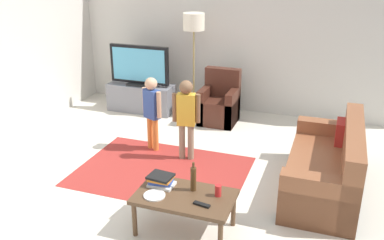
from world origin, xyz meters
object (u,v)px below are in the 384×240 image
at_px(child_near_tv, 152,107).
at_px(tv_remote, 202,204).
at_px(coffee_table, 185,199).
at_px(book_stack, 161,180).
at_px(tv_stand, 141,98).
at_px(tv, 139,66).
at_px(soda_can, 218,191).
at_px(plate, 154,195).
at_px(couch, 330,170).
at_px(bottle, 193,179).
at_px(floor_lamp, 194,27).
at_px(child_center, 186,113).
at_px(armchair, 220,105).

xyz_separation_m(child_near_tv, tv_remote, (1.35, -1.81, -0.23)).
relative_size(coffee_table, tv_remote, 5.88).
bearing_deg(book_stack, tv_stand, 119.46).
xyz_separation_m(tv, child_near_tv, (0.88, -1.41, -0.19)).
height_order(child_near_tv, soda_can, child_near_tv).
bearing_deg(tv_stand, soda_can, -52.40).
bearing_deg(tv_stand, plate, -61.96).
xyz_separation_m(couch, plate, (-1.64, -1.43, 0.14)).
height_order(tv_stand, child_near_tv, child_near_tv).
bearing_deg(tv, tv_remote, -55.34).
bearing_deg(bottle, book_stack, -177.51).
relative_size(coffee_table, soda_can, 8.33).
height_order(floor_lamp, child_center, floor_lamp).
bearing_deg(tv, bottle, -55.39).
relative_size(couch, child_near_tv, 1.65).
distance_m(floor_lamp, plate, 3.65).
height_order(book_stack, tv_remote, book_stack).
height_order(tv_stand, book_stack, book_stack).
bearing_deg(couch, armchair, 136.56).
xyz_separation_m(child_near_tv, child_center, (0.57, -0.13, 0.03)).
bearing_deg(tv_remote, tv, 134.68).
bearing_deg(tv, soda_can, -52.21).
distance_m(tv_stand, couch, 3.82).
bearing_deg(coffee_table, bottle, 67.38).
distance_m(soda_can, plate, 0.64).
bearing_deg(book_stack, armchair, 94.05).
distance_m(tv, plate, 3.68).
bearing_deg(plate, coffee_table, 23.22).
bearing_deg(floor_lamp, child_near_tv, -92.84).
xyz_separation_m(armchair, child_near_tv, (-0.61, -1.39, 0.36)).
bearing_deg(book_stack, soda_can, -0.43).
height_order(tv, child_center, tv).
relative_size(tv_stand, tv, 1.09).
relative_size(couch, coffee_table, 1.80).
bearing_deg(floor_lamp, tv_stand, -170.98).
height_order(tv_stand, tv_remote, tv_stand).
bearing_deg(coffee_table, child_center, 109.63).
height_order(child_near_tv, book_stack, child_near_tv).
distance_m(floor_lamp, child_near_tv, 1.82).
distance_m(couch, bottle, 1.79).
bearing_deg(child_near_tv, couch, -8.77).
distance_m(bottle, tv_remote, 0.32).
bearing_deg(soda_can, tv, 127.79).
relative_size(tv_stand, tv_remote, 7.06).
distance_m(coffee_table, book_stack, 0.34).
height_order(tv_stand, plate, tv_stand).
xyz_separation_m(tv_stand, child_near_tv, (0.88, -1.43, 0.41)).
relative_size(tv_remote, plate, 0.77).
height_order(tv_stand, coffee_table, tv_stand).
height_order(coffee_table, bottle, bottle).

